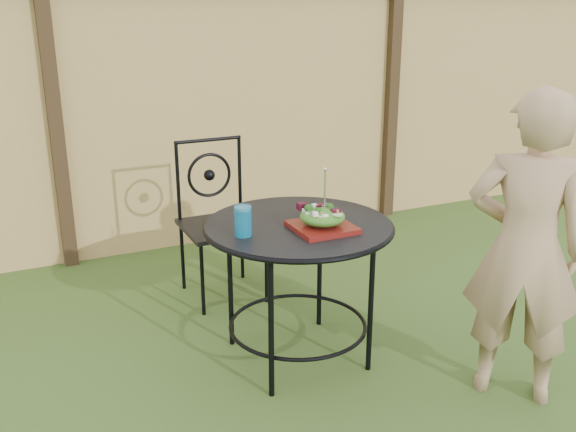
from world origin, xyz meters
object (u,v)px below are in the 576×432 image
at_px(diner, 525,250).
at_px(patio_table, 298,250).
at_px(salad_plate, 322,227).
at_px(patio_chair, 219,216).

bearing_deg(diner, patio_table, 2.23).
relative_size(patio_table, salad_plate, 3.42).
height_order(patio_table, salad_plate, salad_plate).
xyz_separation_m(patio_table, patio_chair, (-0.09, 0.91, -0.08)).
bearing_deg(patio_table, diner, -42.68).
relative_size(diner, salad_plate, 5.26).
bearing_deg(patio_table, salad_plate, -64.76).
height_order(patio_table, diner, diner).
bearing_deg(patio_chair, salad_plate, -81.65).
relative_size(patio_table, patio_chair, 0.97).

